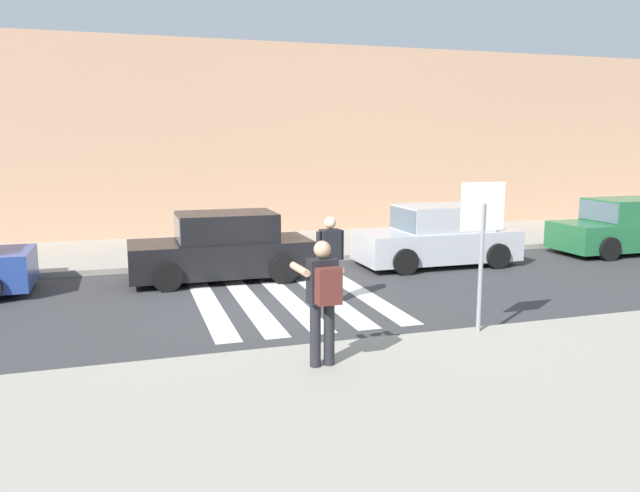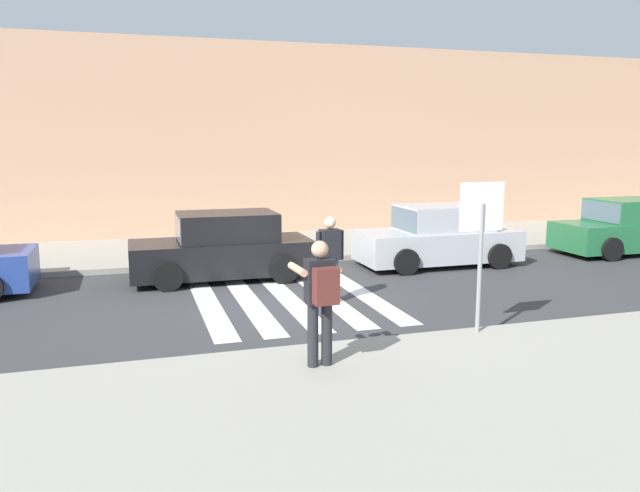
{
  "view_description": "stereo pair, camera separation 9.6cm",
  "coord_description": "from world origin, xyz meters",
  "px_view_note": "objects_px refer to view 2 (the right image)",
  "views": [
    {
      "loc": [
        -3.09,
        -11.87,
        3.16
      ],
      "look_at": [
        0.6,
        -0.2,
        1.1
      ],
      "focal_mm": 35.0,
      "sensor_mm": 36.0,
      "label": 1
    },
    {
      "loc": [
        -3.0,
        -11.9,
        3.16
      ],
      "look_at": [
        0.6,
        -0.2,
        1.1
      ],
      "focal_mm": 35.0,
      "sensor_mm": 36.0,
      "label": 2
    }
  ],
  "objects_px": {
    "parked_car_green": "(628,228)",
    "parked_car_silver": "(439,237)",
    "pedestrian_crossing": "(330,255)",
    "photographer_with_backpack": "(321,293)",
    "parked_car_black": "(223,248)",
    "stop_sign": "(481,224)"
  },
  "relations": [
    {
      "from": "parked_car_green",
      "to": "parked_car_silver",
      "type": "bearing_deg",
      "value": 180.0
    },
    {
      "from": "pedestrian_crossing",
      "to": "parked_car_green",
      "type": "xyz_separation_m",
      "value": [
        9.85,
        2.86,
        -0.25
      ]
    },
    {
      "from": "photographer_with_backpack",
      "to": "parked_car_green",
      "type": "relative_size",
      "value": 0.42
    },
    {
      "from": "parked_car_silver",
      "to": "parked_car_green",
      "type": "relative_size",
      "value": 1.0
    },
    {
      "from": "parked_car_black",
      "to": "parked_car_green",
      "type": "relative_size",
      "value": 1.0
    },
    {
      "from": "parked_car_black",
      "to": "parked_car_silver",
      "type": "distance_m",
      "value": 5.54
    },
    {
      "from": "parked_car_green",
      "to": "pedestrian_crossing",
      "type": "bearing_deg",
      "value": -163.84
    },
    {
      "from": "stop_sign",
      "to": "photographer_with_backpack",
      "type": "bearing_deg",
      "value": -165.13
    },
    {
      "from": "parked_car_silver",
      "to": "parked_car_green",
      "type": "height_order",
      "value": "same"
    },
    {
      "from": "pedestrian_crossing",
      "to": "stop_sign",
      "type": "bearing_deg",
      "value": -61.2
    },
    {
      "from": "pedestrian_crossing",
      "to": "parked_car_green",
      "type": "distance_m",
      "value": 10.26
    },
    {
      "from": "parked_car_silver",
      "to": "parked_car_green",
      "type": "distance_m",
      "value": 5.98
    },
    {
      "from": "photographer_with_backpack",
      "to": "pedestrian_crossing",
      "type": "height_order",
      "value": "photographer_with_backpack"
    },
    {
      "from": "parked_car_black",
      "to": "parked_car_green",
      "type": "distance_m",
      "value": 11.52
    },
    {
      "from": "parked_car_black",
      "to": "parked_car_silver",
      "type": "xyz_separation_m",
      "value": [
        5.54,
        -0.0,
        0.0
      ]
    },
    {
      "from": "stop_sign",
      "to": "pedestrian_crossing",
      "type": "height_order",
      "value": "stop_sign"
    },
    {
      "from": "photographer_with_backpack",
      "to": "parked_car_green",
      "type": "xyz_separation_m",
      "value": [
        11.15,
        6.46,
        -0.44
      ]
    },
    {
      "from": "pedestrian_crossing",
      "to": "photographer_with_backpack",
      "type": "bearing_deg",
      "value": -109.87
    },
    {
      "from": "parked_car_black",
      "to": "parked_car_green",
      "type": "height_order",
      "value": "same"
    },
    {
      "from": "stop_sign",
      "to": "parked_car_black",
      "type": "relative_size",
      "value": 0.58
    },
    {
      "from": "pedestrian_crossing",
      "to": "parked_car_green",
      "type": "bearing_deg",
      "value": 16.16
    },
    {
      "from": "photographer_with_backpack",
      "to": "stop_sign",
      "type": "bearing_deg",
      "value": 14.87
    }
  ]
}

